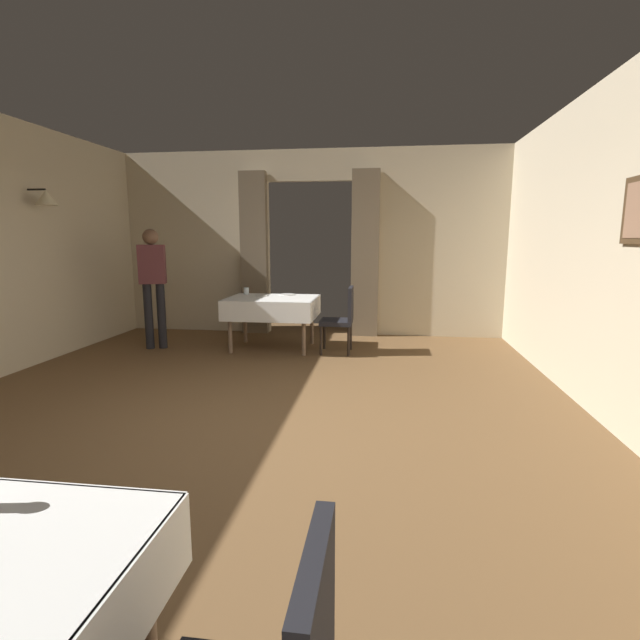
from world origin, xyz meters
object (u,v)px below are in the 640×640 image
dining_table_mid (272,304)px  person_waiter_by_doorway (153,278)px  plate_mid_a (287,294)px  glass_mid_b (246,291)px  plate_mid_c (262,295)px  chair_mid_right (342,316)px

dining_table_mid → person_waiter_by_doorway: person_waiter_by_doorway is taller
plate_mid_a → glass_mid_b: (-0.63, -0.02, 0.05)m
plate_mid_c → person_waiter_by_doorway: 1.57m
dining_table_mid → plate_mid_c: plate_mid_c is taller
plate_mid_c → plate_mid_a: bearing=27.4°
glass_mid_b → plate_mid_a: bearing=1.9°
plate_mid_a → plate_mid_c: (-0.34, -0.18, 0.00)m
glass_mid_b → person_waiter_by_doorway: (-1.22, -0.53, 0.22)m
dining_table_mid → plate_mid_a: bearing=66.5°
dining_table_mid → chair_mid_right: size_ratio=1.37×
plate_mid_c → chair_mid_right: bearing=-13.0°
plate_mid_a → person_waiter_by_doorway: size_ratio=0.14×
dining_table_mid → glass_mid_b: (-0.48, 0.32, 0.15)m
dining_table_mid → chair_mid_right: (1.02, -0.12, -0.14)m
chair_mid_right → glass_mid_b: chair_mid_right is taller
chair_mid_right → person_waiter_by_doorway: (-2.72, -0.10, 0.51)m
plate_mid_a → person_waiter_by_doorway: 1.94m
plate_mid_a → plate_mid_c: size_ratio=1.28×
plate_mid_a → glass_mid_b: size_ratio=2.20×
chair_mid_right → person_waiter_by_doorway: person_waiter_by_doorway is taller
chair_mid_right → person_waiter_by_doorway: 2.76m
chair_mid_right → plate_mid_c: bearing=167.0°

